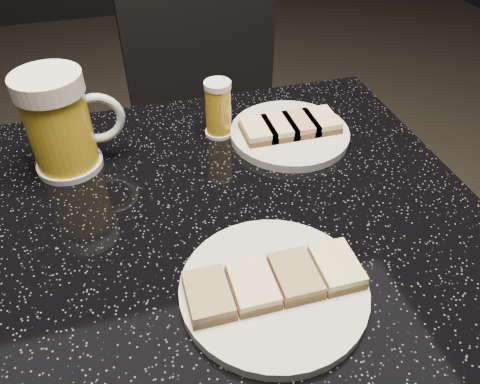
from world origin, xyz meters
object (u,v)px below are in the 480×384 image
object	(u,v)px
table	(240,320)
chair	(218,130)
plate_large	(274,289)
beer_mug	(61,123)
plate_small	(289,134)
beer_tumbler	(218,109)

from	to	relation	value
table	chair	distance (m)	0.61
plate_large	beer_mug	bearing A→B (deg)	125.10
plate_small	chair	size ratio (longest dim) A/B	0.23
beer_mug	beer_tumbler	xyz separation A→B (m)	(0.25, 0.03, -0.03)
plate_large	chair	world-z (taller)	chair
table	beer_mug	size ratio (longest dim) A/B	4.75
table	beer_mug	distance (m)	0.44
table	chair	world-z (taller)	chair
table	beer_mug	xyz separation A→B (m)	(-0.22, 0.19, 0.32)
table	beer_mug	bearing A→B (deg)	139.46
plate_large	plate_small	bearing A→B (deg)	66.54
beer_tumbler	plate_large	bearing A→B (deg)	-93.13
plate_small	beer_mug	distance (m)	0.37
table	beer_tumbler	world-z (taller)	beer_tumbler
table	beer_tumbler	distance (m)	0.36
plate_large	beer_mug	size ratio (longest dim) A/B	1.41
chair	table	bearing A→B (deg)	-99.93
plate_small	plate_large	bearing A→B (deg)	-113.46
plate_large	beer_tumbler	bearing A→B (deg)	86.87
plate_small	beer_mug	size ratio (longest dim) A/B	1.29
plate_large	plate_small	size ratio (longest dim) A/B	1.09
plate_small	beer_tumbler	bearing A→B (deg)	158.79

